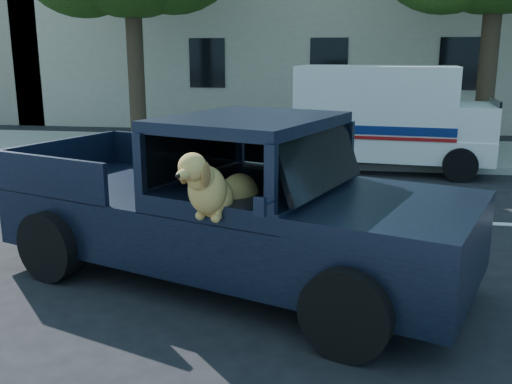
% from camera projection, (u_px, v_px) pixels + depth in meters
% --- Properties ---
extents(ground, '(120.00, 120.00, 0.00)m').
position_uv_depth(ground, '(178.00, 300.00, 5.98)').
color(ground, black).
rests_on(ground, ground).
extents(far_sidewalk, '(60.00, 4.00, 0.15)m').
position_uv_depth(far_sidewalk, '(281.00, 150.00, 14.78)').
color(far_sidewalk, gray).
rests_on(far_sidewalk, ground).
extents(lane_stripes, '(21.60, 0.14, 0.01)m').
position_uv_depth(lane_stripes, '(364.00, 218.00, 8.93)').
color(lane_stripes, silver).
rests_on(lane_stripes, ground).
extents(pickup_truck, '(5.61, 3.67, 1.87)m').
position_uv_depth(pickup_truck, '(224.00, 225.00, 6.44)').
color(pickup_truck, black).
rests_on(pickup_truck, ground).
extents(mail_truck, '(4.29, 2.46, 2.26)m').
position_uv_depth(mail_truck, '(388.00, 125.00, 12.49)').
color(mail_truck, silver).
rests_on(mail_truck, ground).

